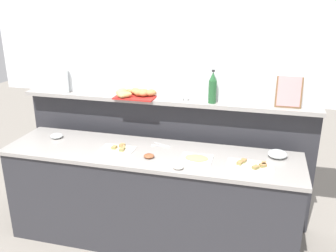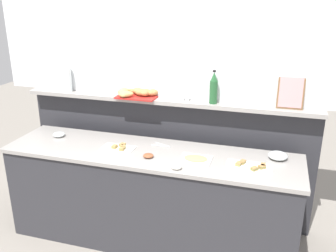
# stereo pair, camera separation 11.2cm
# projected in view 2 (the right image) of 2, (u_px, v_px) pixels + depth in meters

# --- Properties ---
(ground_plane) EXTENTS (12.00, 12.00, 0.00)m
(ground_plane) POSITION_uv_depth(u_px,v_px,m) (168.00, 206.00, 4.18)
(ground_plane) COLOR gray
(buffet_counter) EXTENTS (2.71, 0.69, 0.93)m
(buffet_counter) POSITION_uv_depth(u_px,v_px,m) (150.00, 197.00, 3.48)
(buffet_counter) COLOR #2D2D33
(buffet_counter) RESTS_ON ground_plane
(back_ledge_unit) EXTENTS (2.99, 0.22, 1.31)m
(back_ledge_unit) POSITION_uv_depth(u_px,v_px,m) (166.00, 154.00, 3.88)
(back_ledge_unit) COLOR #2D2D33
(back_ledge_unit) RESTS_ON ground_plane
(upper_wall_panel) EXTENTS (3.59, 0.08, 1.29)m
(upper_wall_panel) POSITION_uv_depth(u_px,v_px,m) (167.00, 31.00, 3.47)
(upper_wall_panel) COLOR silver
(upper_wall_panel) RESTS_ON back_ledge_unit
(sandwich_platter_rear) EXTENTS (0.38, 0.20, 0.04)m
(sandwich_platter_rear) POSITION_uv_depth(u_px,v_px,m) (250.00, 166.00, 3.02)
(sandwich_platter_rear) COLOR white
(sandwich_platter_rear) RESTS_ON buffet_counter
(sandwich_platter_side) EXTENTS (0.30, 0.17, 0.04)m
(sandwich_platter_side) POSITION_uv_depth(u_px,v_px,m) (119.00, 148.00, 3.39)
(sandwich_platter_side) COLOR white
(sandwich_platter_side) RESTS_ON buffet_counter
(cold_cuts_platter) EXTENTS (0.27, 0.21, 0.02)m
(cold_cuts_platter) POSITION_uv_depth(u_px,v_px,m) (196.00, 159.00, 3.16)
(cold_cuts_platter) COLOR white
(cold_cuts_platter) RESTS_ON buffet_counter
(glass_bowl_large) EXTENTS (0.17, 0.17, 0.07)m
(glass_bowl_large) POSITION_uv_depth(u_px,v_px,m) (278.00, 156.00, 3.17)
(glass_bowl_large) COLOR silver
(glass_bowl_large) RESTS_ON buffet_counter
(glass_bowl_medium) EXTENTS (0.12, 0.12, 0.05)m
(glass_bowl_medium) POSITION_uv_depth(u_px,v_px,m) (59.00, 135.00, 3.67)
(glass_bowl_medium) COLOR silver
(glass_bowl_medium) RESTS_ON buffet_counter
(condiment_bowl_red) EXTENTS (0.09, 0.09, 0.03)m
(condiment_bowl_red) POSITION_uv_depth(u_px,v_px,m) (148.00, 156.00, 3.21)
(condiment_bowl_red) COLOR brown
(condiment_bowl_red) RESTS_ON buffet_counter
(condiment_bowl_dark) EXTENTS (0.09, 0.09, 0.03)m
(condiment_bowl_dark) POSITION_uv_depth(u_px,v_px,m) (177.00, 167.00, 3.00)
(condiment_bowl_dark) COLOR silver
(condiment_bowl_dark) RESTS_ON buffet_counter
(serving_tongs) EXTENTS (0.19, 0.08, 0.01)m
(serving_tongs) POSITION_uv_depth(u_px,v_px,m) (162.00, 145.00, 3.46)
(serving_tongs) COLOR #B7BABF
(serving_tongs) RESTS_ON buffet_counter
(wine_bottle_green) EXTENTS (0.08, 0.08, 0.32)m
(wine_bottle_green) POSITION_uv_depth(u_px,v_px,m) (214.00, 89.00, 3.42)
(wine_bottle_green) COLOR #23562D
(wine_bottle_green) RESTS_ON back_ledge_unit
(salt_shaker) EXTENTS (0.03, 0.03, 0.09)m
(salt_shaker) POSITION_uv_depth(u_px,v_px,m) (183.00, 97.00, 3.53)
(salt_shaker) COLOR white
(salt_shaker) RESTS_ON back_ledge_unit
(pepper_shaker) EXTENTS (0.03, 0.03, 0.09)m
(pepper_shaker) POSITION_uv_depth(u_px,v_px,m) (187.00, 97.00, 3.52)
(pepper_shaker) COLOR white
(pepper_shaker) RESTS_ON back_ledge_unit
(bread_basket) EXTENTS (0.42, 0.31, 0.08)m
(bread_basket) POSITION_uv_depth(u_px,v_px,m) (136.00, 93.00, 3.67)
(bread_basket) COLOR #B2231E
(bread_basket) RESTS_ON back_ledge_unit
(framed_picture) EXTENTS (0.23, 0.07, 0.30)m
(framed_picture) POSITION_uv_depth(u_px,v_px,m) (291.00, 92.00, 3.27)
(framed_picture) COLOR brown
(framed_picture) RESTS_ON back_ledge_unit
(water_carafe) EXTENTS (0.09, 0.09, 0.26)m
(water_carafe) POSITION_uv_depth(u_px,v_px,m) (67.00, 80.00, 3.85)
(water_carafe) COLOR silver
(water_carafe) RESTS_ON back_ledge_unit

